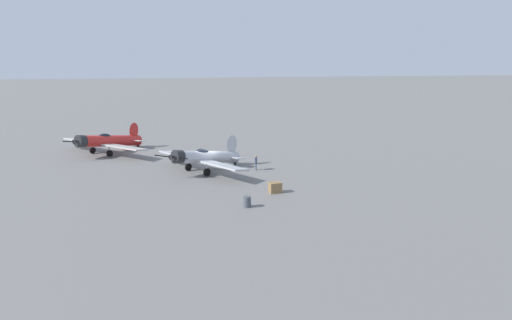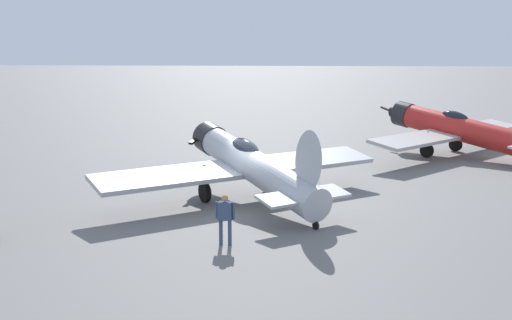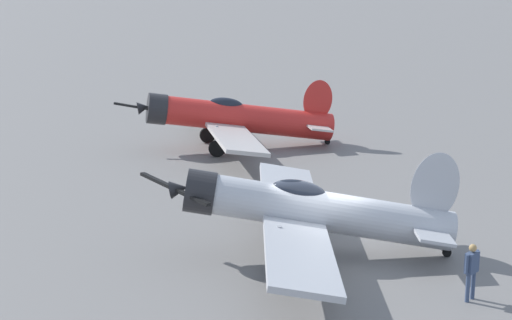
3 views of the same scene
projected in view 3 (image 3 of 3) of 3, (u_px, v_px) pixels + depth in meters
name	position (u px, v px, depth m)	size (l,w,h in m)	color
ground_plane	(323.00, 257.00, 25.84)	(400.00, 400.00, 0.00)	slate
airplane_foreground	(309.00, 210.00, 25.47)	(9.38, 11.08, 3.50)	#B7BABF
airplane_mid_apron	(234.00, 118.00, 40.55)	(11.17, 10.57, 3.42)	red
ground_crew_mechanic	(472.00, 267.00, 22.33)	(0.28, 0.63, 1.62)	#384766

